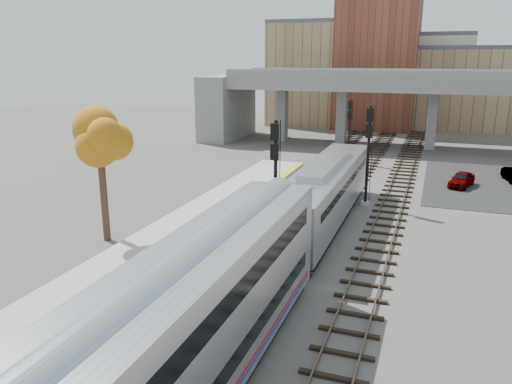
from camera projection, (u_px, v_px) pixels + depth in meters
The scene contains 13 objects.
ground at pixel (244, 304), 22.96m from camera, with size 160.00×160.00×0.00m, color #47423D.
platform at pixel (111, 277), 25.31m from camera, with size 4.50×60.00×0.35m, color #9E9E99.
yellow_strip at pixel (143, 279), 24.63m from camera, with size 0.70×60.00×0.01m, color yellow.
tracks at pixel (323, 222), 33.97m from camera, with size 10.70×95.00×0.25m.
overpass at pixel (415, 101), 60.63m from camera, with size 54.00×12.00×9.50m.
buildings_far at pixel (400, 77), 80.86m from camera, with size 43.00×21.00×20.60m.
parking_lot at pixel (508, 186), 43.74m from camera, with size 14.00×18.00×0.04m, color black.
locomotive at pixel (325, 191), 33.39m from camera, with size 3.02×19.05×4.10m.
signal_mast_near at pixel (275, 182), 29.59m from camera, with size 0.60×0.64×7.47m.
signal_mast_mid at pixel (368, 156), 37.14m from camera, with size 0.60×0.64×7.55m.
signal_mast_far at pixel (349, 132), 53.10m from camera, with size 0.60×0.64×6.65m.
tree at pixel (99, 138), 29.28m from camera, with size 3.60×3.60×8.60m.
car_a at pixel (462, 179), 43.40m from camera, with size 1.53×3.81×1.30m, color #99999E.
Camera 1 is at (7.63, -19.37, 10.99)m, focal length 35.00 mm.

